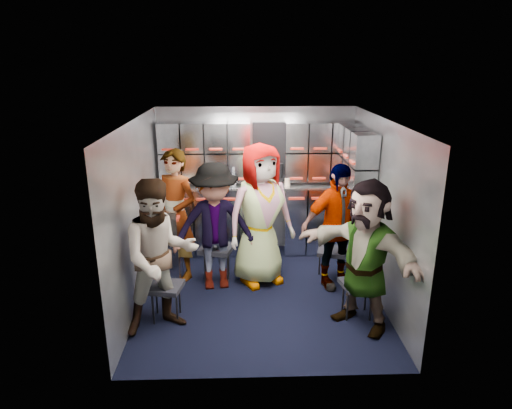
{
  "coord_description": "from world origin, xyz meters",
  "views": [
    {
      "loc": [
        -0.22,
        -4.93,
        2.76
      ],
      "look_at": [
        -0.04,
        0.35,
        1.04
      ],
      "focal_mm": 32.0,
      "sensor_mm": 36.0,
      "label": 1
    }
  ],
  "objects_px": {
    "attendant_arc_b": "(215,227)",
    "jump_seat_mid_right": "(331,253)",
    "jump_seat_mid_left": "(217,250)",
    "jump_seat_near_right": "(358,286)",
    "jump_seat_center": "(260,243)",
    "attendant_arc_a": "(160,257)",
    "attendant_standing": "(176,215)",
    "attendant_arc_d": "(336,227)",
    "attendant_arc_c": "(260,215)",
    "attendant_arc_e": "(365,255)",
    "jump_seat_near_left": "(166,289)"
  },
  "relations": [
    {
      "from": "jump_seat_near_right",
      "to": "attendant_arc_e",
      "type": "distance_m",
      "value": 0.48
    },
    {
      "from": "jump_seat_near_left",
      "to": "attendant_arc_d",
      "type": "bearing_deg",
      "value": 19.87
    },
    {
      "from": "jump_seat_mid_left",
      "to": "attendant_arc_c",
      "type": "distance_m",
      "value": 0.74
    },
    {
      "from": "jump_seat_near_right",
      "to": "attendant_arc_a",
      "type": "height_order",
      "value": "attendant_arc_a"
    },
    {
      "from": "jump_seat_near_right",
      "to": "attendant_arc_d",
      "type": "relative_size",
      "value": 0.26
    },
    {
      "from": "jump_seat_near_left",
      "to": "attendant_arc_b",
      "type": "height_order",
      "value": "attendant_arc_b"
    },
    {
      "from": "jump_seat_mid_left",
      "to": "jump_seat_mid_right",
      "type": "distance_m",
      "value": 1.47
    },
    {
      "from": "attendant_arc_b",
      "to": "jump_seat_center",
      "type": "bearing_deg",
      "value": 21.95
    },
    {
      "from": "jump_seat_center",
      "to": "jump_seat_near_right",
      "type": "xyz_separation_m",
      "value": [
        1.04,
        -1.06,
        -0.08
      ]
    },
    {
      "from": "jump_seat_center",
      "to": "attendant_arc_a",
      "type": "xyz_separation_m",
      "value": [
        -1.06,
        -1.23,
        0.38
      ]
    },
    {
      "from": "jump_seat_near_right",
      "to": "attendant_arc_d",
      "type": "xyz_separation_m",
      "value": [
        -0.12,
        0.72,
        0.42
      ]
    },
    {
      "from": "jump_seat_near_right",
      "to": "attendant_arc_b",
      "type": "bearing_deg",
      "value": 155.01
    },
    {
      "from": "attendant_arc_c",
      "to": "attendant_arc_e",
      "type": "distance_m",
      "value": 1.48
    },
    {
      "from": "jump_seat_near_left",
      "to": "jump_seat_center",
      "type": "xyz_separation_m",
      "value": [
        1.06,
        1.05,
        0.08
      ]
    },
    {
      "from": "jump_seat_near_left",
      "to": "attendant_arc_b",
      "type": "relative_size",
      "value": 0.26
    },
    {
      "from": "attendant_standing",
      "to": "attendant_arc_b",
      "type": "relative_size",
      "value": 1.06
    },
    {
      "from": "attendant_arc_b",
      "to": "attendant_arc_e",
      "type": "bearing_deg",
      "value": -37.52
    },
    {
      "from": "attendant_arc_a",
      "to": "attendant_arc_c",
      "type": "relative_size",
      "value": 0.92
    },
    {
      "from": "jump_seat_mid_left",
      "to": "jump_seat_mid_right",
      "type": "xyz_separation_m",
      "value": [
        1.47,
        -0.02,
        -0.05
      ]
    },
    {
      "from": "jump_seat_near_left",
      "to": "attendant_standing",
      "type": "distance_m",
      "value": 1.13
    },
    {
      "from": "jump_seat_center",
      "to": "attendant_arc_a",
      "type": "relative_size",
      "value": 0.31
    },
    {
      "from": "jump_seat_mid_left",
      "to": "attendant_arc_d",
      "type": "height_order",
      "value": "attendant_arc_d"
    },
    {
      "from": "jump_seat_center",
      "to": "jump_seat_near_right",
      "type": "distance_m",
      "value": 1.48
    },
    {
      "from": "jump_seat_center",
      "to": "attendant_arc_a",
      "type": "distance_m",
      "value": 1.67
    },
    {
      "from": "jump_seat_near_left",
      "to": "jump_seat_near_right",
      "type": "height_order",
      "value": "same"
    },
    {
      "from": "jump_seat_mid_left",
      "to": "jump_seat_near_right",
      "type": "bearing_deg",
      "value": -30.08
    },
    {
      "from": "attendant_standing",
      "to": "jump_seat_center",
      "type": "bearing_deg",
      "value": 32.35
    },
    {
      "from": "jump_seat_near_left",
      "to": "attendant_arc_e",
      "type": "xyz_separation_m",
      "value": [
        2.1,
        -0.19,
        0.45
      ]
    },
    {
      "from": "jump_seat_center",
      "to": "jump_seat_mid_right",
      "type": "bearing_deg",
      "value": -9.31
    },
    {
      "from": "jump_seat_near_left",
      "to": "attendant_arc_a",
      "type": "distance_m",
      "value": 0.49
    },
    {
      "from": "attendant_arc_a",
      "to": "attendant_arc_c",
      "type": "xyz_separation_m",
      "value": [
        1.06,
        1.05,
        0.08
      ]
    },
    {
      "from": "jump_seat_near_left",
      "to": "attendant_arc_a",
      "type": "bearing_deg",
      "value": -90.0
    },
    {
      "from": "jump_seat_mid_left",
      "to": "jump_seat_center",
      "type": "relative_size",
      "value": 0.94
    },
    {
      "from": "attendant_arc_c",
      "to": "jump_seat_mid_right",
      "type": "bearing_deg",
      "value": -22.7
    },
    {
      "from": "attendant_arc_b",
      "to": "jump_seat_mid_right",
      "type": "bearing_deg",
      "value": -1.13
    },
    {
      "from": "jump_seat_mid_right",
      "to": "attendant_arc_d",
      "type": "height_order",
      "value": "attendant_arc_d"
    },
    {
      "from": "attendant_arc_b",
      "to": "attendant_arc_c",
      "type": "bearing_deg",
      "value": 6.03
    },
    {
      "from": "jump_seat_mid_right",
      "to": "attendant_arc_d",
      "type": "bearing_deg",
      "value": -90.0
    },
    {
      "from": "jump_seat_mid_left",
      "to": "attendant_standing",
      "type": "relative_size",
      "value": 0.28
    },
    {
      "from": "jump_seat_mid_left",
      "to": "jump_seat_near_right",
      "type": "relative_size",
      "value": 1.16
    },
    {
      "from": "attendant_arc_b",
      "to": "attendant_arc_c",
      "type": "relative_size",
      "value": 0.89
    },
    {
      "from": "jump_seat_near_left",
      "to": "attendant_arc_e",
      "type": "relative_size",
      "value": 0.25
    },
    {
      "from": "jump_seat_near_left",
      "to": "jump_seat_mid_left",
      "type": "distance_m",
      "value": 1.05
    },
    {
      "from": "jump_seat_mid_right",
      "to": "attendant_arc_b",
      "type": "xyz_separation_m",
      "value": [
        -1.47,
        -0.16,
        0.44
      ]
    },
    {
      "from": "jump_seat_mid_right",
      "to": "attendant_arc_b",
      "type": "height_order",
      "value": "attendant_arc_b"
    },
    {
      "from": "jump_seat_center",
      "to": "attendant_arc_d",
      "type": "relative_size",
      "value": 0.32
    },
    {
      "from": "attendant_standing",
      "to": "attendant_arc_a",
      "type": "distance_m",
      "value": 1.21
    },
    {
      "from": "jump_seat_center",
      "to": "attendant_standing",
      "type": "relative_size",
      "value": 0.3
    },
    {
      "from": "attendant_arc_e",
      "to": "jump_seat_near_right",
      "type": "bearing_deg",
      "value": 137.87
    },
    {
      "from": "jump_seat_center",
      "to": "jump_seat_near_right",
      "type": "relative_size",
      "value": 1.22
    }
  ]
}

